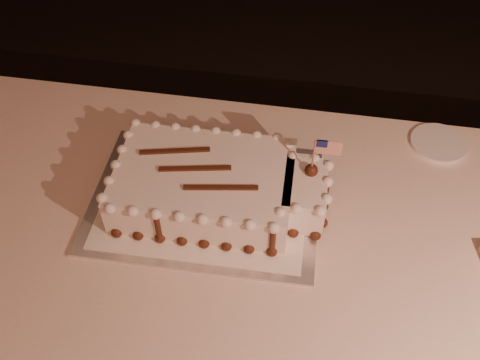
% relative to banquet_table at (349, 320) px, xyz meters
% --- Properties ---
extents(banquet_table, '(2.40, 0.80, 0.75)m').
position_rel_banquet_table_xyz_m(banquet_table, '(0.00, 0.00, 0.00)').
color(banquet_table, '#FBD6C2').
rests_on(banquet_table, ground).
extents(cake_board, '(0.52, 0.40, 0.01)m').
position_rel_banquet_table_xyz_m(cake_board, '(-0.39, 0.04, 0.38)').
color(cake_board, silver).
rests_on(cake_board, banquet_table).
extents(doily, '(0.47, 0.36, 0.00)m').
position_rel_banquet_table_xyz_m(doily, '(-0.39, 0.04, 0.38)').
color(doily, white).
rests_on(doily, cake_board).
extents(sheet_cake, '(0.49, 0.29, 0.19)m').
position_rel_banquet_table_xyz_m(sheet_cake, '(-0.36, 0.04, 0.43)').
color(sheet_cake, white).
rests_on(sheet_cake, doily).
extents(side_plate, '(0.14, 0.14, 0.01)m').
position_rel_banquet_table_xyz_m(side_plate, '(0.16, 0.32, 0.38)').
color(side_plate, silver).
rests_on(side_plate, banquet_table).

